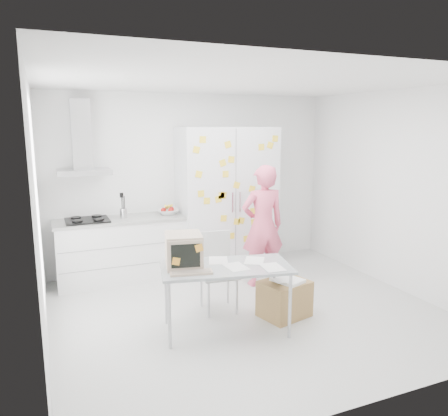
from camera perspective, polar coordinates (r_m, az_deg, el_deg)
name	(u,v)px	position (r m, az deg, el deg)	size (l,w,h in m)	color
floor	(247,312)	(5.47, 3.03, -13.40)	(4.50, 4.00, 0.02)	silver
walls	(224,193)	(5.71, 0.03, 1.94)	(4.52, 4.01, 2.70)	white
ceiling	(250,82)	(5.01, 3.35, 16.16)	(4.50, 4.00, 0.02)	white
counter_run	(122,248)	(6.50, -13.22, -5.17)	(1.84, 0.63, 1.28)	white
range_hood	(82,145)	(6.35, -18.07, 7.83)	(0.70, 0.48, 1.01)	silver
tall_cabinet	(227,199)	(6.79, 0.41, 1.24)	(1.50, 0.68, 2.20)	silver
person	(263,226)	(6.08, 5.08, -2.34)	(0.62, 0.41, 1.70)	#E95A7A
desk	(199,258)	(4.68, -3.23, -6.57)	(1.50, 0.96, 1.10)	#949B9E
chair	(217,266)	(5.36, -0.95, -7.61)	(0.47, 0.47, 0.95)	#BABBB9
cardboard_box	(284,298)	(5.30, 7.91, -11.57)	(0.63, 0.55, 0.47)	#9C7843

